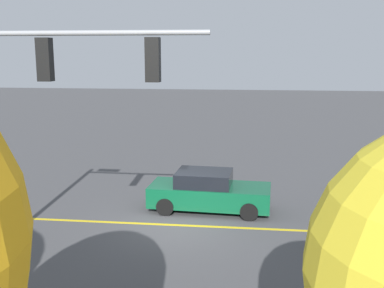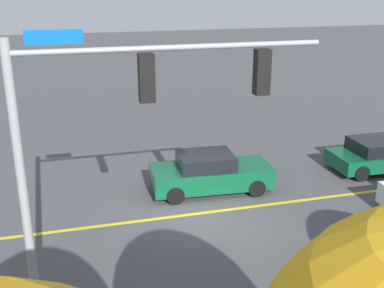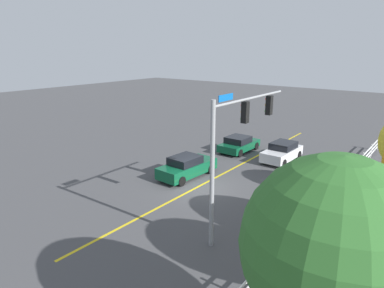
% 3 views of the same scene
% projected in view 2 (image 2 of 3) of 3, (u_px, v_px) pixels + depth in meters
% --- Properties ---
extents(ground_plane, '(120.00, 120.00, 0.00)m').
position_uv_depth(ground_plane, '(198.00, 214.00, 16.28)').
color(ground_plane, '#444447').
extents(lane_center_stripe, '(28.00, 0.16, 0.01)m').
position_uv_depth(lane_center_stripe, '(304.00, 200.00, 17.28)').
color(lane_center_stripe, gold).
rests_on(lane_center_stripe, ground_plane).
extents(signal_assembly, '(6.61, 0.38, 6.65)m').
position_uv_depth(signal_assembly, '(116.00, 125.00, 9.98)').
color(signal_assembly, gray).
rests_on(signal_assembly, ground_plane).
extents(car_0, '(4.04, 2.06, 1.33)m').
position_uv_depth(car_0, '(378.00, 155.00, 19.84)').
color(car_0, '#0C4C2D').
rests_on(car_0, ground_plane).
extents(car_2, '(4.54, 2.09, 1.49)m').
position_uv_depth(car_2, '(210.00, 173.00, 17.82)').
color(car_2, '#0C4C2D').
rests_on(car_2, ground_plane).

